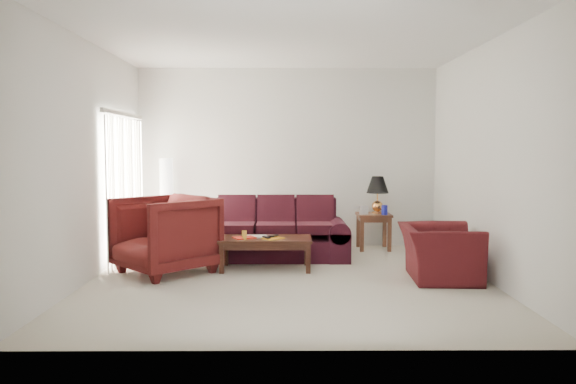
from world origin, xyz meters
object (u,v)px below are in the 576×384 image
object	(u,v)px
armchair_left	(165,235)
coffee_table	(266,253)
end_table	(374,231)
sofa	(276,229)
armchair_right	(439,253)
floor_lamp	(167,203)

from	to	relation	value
armchair_left	coffee_table	size ratio (longest dim) A/B	0.91
end_table	sofa	bearing A→B (deg)	-153.77
armchair_left	armchair_right	distance (m)	3.58
end_table	armchair_right	xyz separation A→B (m)	(0.49, -2.14, 0.05)
armchair_right	end_table	bearing A→B (deg)	16.41
floor_lamp	armchair_left	world-z (taller)	floor_lamp
end_table	coffee_table	xyz separation A→B (m)	(-1.73, -1.53, -0.08)
coffee_table	floor_lamp	bearing A→B (deg)	143.25
end_table	armchair_left	bearing A→B (deg)	-150.10
sofa	floor_lamp	world-z (taller)	floor_lamp
end_table	armchair_right	world-z (taller)	armchair_right
armchair_right	coffee_table	world-z (taller)	armchair_right
sofa	armchair_right	xyz separation A→B (m)	(2.09, -1.35, -0.10)
armchair_left	armchair_right	bearing A→B (deg)	40.07
end_table	floor_lamp	size ratio (longest dim) A/B	0.39
coffee_table	end_table	bearing A→B (deg)	47.85
floor_lamp	armchair_right	size ratio (longest dim) A/B	1.44
end_table	armchair_right	distance (m)	2.19
end_table	armchair_left	xyz separation A→B (m)	(-3.06, -1.76, 0.22)
armchair_left	armchair_right	size ratio (longest dim) A/B	1.08
floor_lamp	armchair_right	xyz separation A→B (m)	(3.91, -2.19, -0.42)
end_table	floor_lamp	bearing A→B (deg)	179.16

